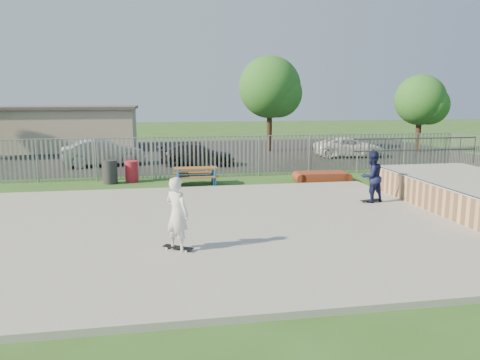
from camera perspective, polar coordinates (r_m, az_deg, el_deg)
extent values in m
plane|color=#2D501B|center=(14.10, -4.24, -6.00)|extent=(120.00, 120.00, 0.00)
cube|color=gray|center=(14.08, -4.25, -5.71)|extent=(15.00, 12.00, 0.15)
cube|color=tan|center=(18.40, 26.28, -1.53)|extent=(4.00, 7.00, 1.05)
cube|color=#9E9E99|center=(18.31, 26.41, 0.14)|extent=(4.05, 7.05, 0.04)
cylinder|color=#383A3F|center=(17.21, 21.09, -0.02)|extent=(0.06, 7.00, 0.06)
cube|color=brown|center=(20.81, -5.41, 1.43)|extent=(1.91, 0.76, 0.06)
cube|color=brown|center=(20.24, -5.26, 0.30)|extent=(1.91, 0.31, 0.05)
cube|color=brown|center=(21.49, -5.52, 0.88)|extent=(1.91, 0.31, 0.05)
cube|color=navy|center=(20.87, -5.39, 0.40)|extent=(1.71, 1.50, 0.78)
cube|color=maroon|center=(22.11, 9.95, 0.38)|extent=(2.24, 1.22, 0.44)
cylinder|color=#B01B2B|center=(22.25, -13.08, 1.03)|extent=(0.58, 0.58, 0.97)
cylinder|color=#27272A|center=(22.01, -15.54, 0.95)|extent=(0.64, 0.64, 1.07)
cube|color=black|center=(32.74, -7.66, 3.23)|extent=(40.00, 18.00, 0.02)
imported|color=#B0B1B5|center=(27.64, -16.35, 3.23)|extent=(4.83, 2.63, 1.51)
imported|color=black|center=(26.75, -5.28, 3.09)|extent=(4.48, 2.35, 1.24)
imported|color=white|center=(31.36, 13.16, 3.92)|extent=(4.74, 2.61, 1.26)
cube|color=#BAAC8F|center=(37.16, -20.47, 5.81)|extent=(10.00, 6.00, 3.00)
cube|color=#4C4742|center=(37.09, -20.63, 8.27)|extent=(10.40, 6.40, 0.20)
cylinder|color=#392817|center=(33.75, 3.60, 6.81)|extent=(0.37, 0.37, 3.90)
sphere|color=#275F20|center=(33.70, 3.65, 11.24)|extent=(4.37, 4.37, 4.37)
cylinder|color=#3A2617|center=(35.56, 20.91, 5.72)|extent=(0.38, 0.38, 3.14)
sphere|color=#275D20|center=(35.48, 21.13, 9.09)|extent=(3.51, 3.51, 3.51)
cube|color=black|center=(17.59, 15.62, -2.37)|extent=(0.82, 0.41, 0.02)
cube|color=black|center=(11.86, -7.58, -8.13)|extent=(0.77, 0.62, 0.02)
imported|color=#14183E|center=(17.42, 15.75, 0.38)|extent=(1.05, 0.91, 1.85)
imported|color=white|center=(11.62, -7.68, -4.11)|extent=(0.79, 0.79, 1.85)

